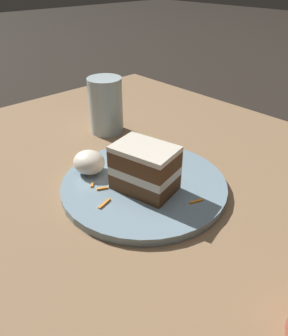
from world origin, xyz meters
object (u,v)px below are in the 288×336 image
Objects in this scene: plate at (144,185)px; cake_slice at (145,168)px; cream_dollop at (89,162)px; orange_garnish at (151,156)px; drinking_glass at (106,109)px.

cake_slice reaches higher than plate.
cream_dollop reaches higher than plate.
cream_dollop is 0.92× the size of orange_garnish.
drinking_glass is at bearing -8.82° from orange_garnish.
drinking_glass is (0.23, -0.10, 0.05)m from plate.
cake_slice reaches higher than cream_dollop.
drinking_glass is (0.18, -0.03, 0.04)m from orange_garnish.
orange_garnish is at bearing 171.18° from drinking_glass.
cream_dollop is at bearing 29.41° from plate.
plate is 0.11m from cream_dollop.
plate is at bearing 157.46° from drinking_glass.
orange_garnish reaches higher than plate.
orange_garnish is (0.06, -0.07, 0.01)m from plate.
orange_garnish is 0.18m from drinking_glass.
cake_slice is 1.74× the size of orange_garnish.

